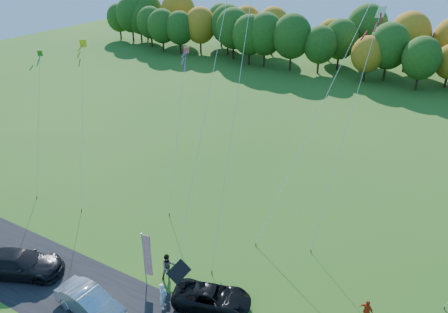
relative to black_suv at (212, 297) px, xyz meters
The scene contains 16 objects.
ground 2.99m from the black_suv, behind, with size 160.00×160.00×0.00m, color #255717.
tree_line 55.56m from the black_suv, 92.97° to the left, with size 116.00×12.00×10.00m, color #1E4711, non-canonical shape.
black_suv is the anchor object (origin of this frame).
silver_sedan 7.51m from the black_suv, 146.28° to the right, with size 1.69×4.84×1.59m, color #BABABF.
dark_truck_a 13.58m from the black_suv, 162.61° to the right, with size 2.40×5.91×1.71m, color black.
person_tailgate_a 3.03m from the black_suv, 147.45° to the right, with size 0.68×0.45×1.88m, color silver.
person_tailgate_b 3.95m from the black_suv, behind, with size 0.94×0.73×1.94m, color gray.
person_east 9.36m from the black_suv, 22.64° to the left, with size 0.93×0.39×1.59m, color red.
feather_flag 4.95m from the black_suv, behind, with size 0.55×0.18×4.25m.
kite_delta_blue 15.37m from the black_suv, 107.09° to the left, with size 3.50×12.21×27.06m.
kite_parafoil_orange 17.62m from the black_suv, 79.44° to the left, with size 7.18×13.63×24.18m.
kite_delta_red 15.29m from the black_suv, 119.57° to the left, with size 2.47×11.35×24.33m.
kite_diamond_yellow 18.19m from the black_suv, 160.11° to the left, with size 2.57×5.20×13.75m.
kite_diamond_green 22.10m from the black_suv, 166.24° to the left, with size 1.78×4.61×12.45m.
kite_diamond_white 14.51m from the black_suv, 70.50° to the left, with size 1.79×7.49×17.09m.
kite_diamond_pink 15.15m from the black_suv, 132.95° to the left, with size 3.13×7.65×12.71m.
Camera 1 is at (13.72, -17.74, 20.81)m, focal length 35.00 mm.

